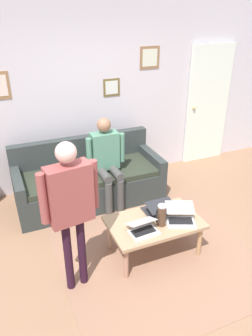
{
  "coord_description": "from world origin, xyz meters",
  "views": [
    {
      "loc": [
        1.37,
        2.51,
        2.64
      ],
      "look_at": [
        -0.04,
        -0.83,
        0.8
      ],
      "focal_mm": 35.02,
      "sensor_mm": 36.0,
      "label": 1
    }
  ],
  "objects_px": {
    "couch": "(89,181)",
    "person_seated": "(107,158)",
    "french_press": "(162,215)",
    "laptop_left": "(158,208)",
    "coffee_table": "(154,224)",
    "laptop_right": "(180,217)",
    "person_standing": "(70,201)",
    "interior_door": "(208,105)",
    "laptop_center": "(143,229)"
  },
  "relations": [
    {
      "from": "person_seated",
      "to": "laptop_left",
      "type": "bearing_deg",
      "value": 103.91
    },
    {
      "from": "coffee_table",
      "to": "laptop_center",
      "type": "relative_size",
      "value": 3.24
    },
    {
      "from": "laptop_left",
      "to": "laptop_right",
      "type": "bearing_deg",
      "value": 120.75
    },
    {
      "from": "french_press",
      "to": "person_seated",
      "type": "bearing_deg",
      "value": -82.34
    },
    {
      "from": "interior_door",
      "to": "person_seated",
      "type": "distance_m",
      "value": 2.33
    },
    {
      "from": "laptop_right",
      "to": "laptop_center",
      "type": "bearing_deg",
      "value": 2.85
    },
    {
      "from": "interior_door",
      "to": "person_seated",
      "type": "bearing_deg",
      "value": 19.75
    },
    {
      "from": "interior_door",
      "to": "laptop_right",
      "type": "distance_m",
      "value": 2.77
    },
    {
      "from": "interior_door",
      "to": "person_seated",
      "type": "height_order",
      "value": "interior_door"
    },
    {
      "from": "coffee_table",
      "to": "person_standing",
      "type": "distance_m",
      "value": 1.16
    },
    {
      "from": "laptop_left",
      "to": "person_standing",
      "type": "relative_size",
      "value": 0.2
    },
    {
      "from": "coffee_table",
      "to": "person_seated",
      "type": "distance_m",
      "value": 1.24
    },
    {
      "from": "coffee_table",
      "to": "person_seated",
      "type": "relative_size",
      "value": 0.82
    },
    {
      "from": "laptop_left",
      "to": "person_standing",
      "type": "xyz_separation_m",
      "value": [
        1.08,
        0.29,
        0.54
      ]
    },
    {
      "from": "laptop_left",
      "to": "laptop_center",
      "type": "relative_size",
      "value": 1.01
    },
    {
      "from": "laptop_center",
      "to": "person_standing",
      "type": "distance_m",
      "value": 0.93
    },
    {
      "from": "coffee_table",
      "to": "person_seated",
      "type": "bearing_deg",
      "value": -83.56
    },
    {
      "from": "laptop_center",
      "to": "interior_door",
      "type": "bearing_deg",
      "value": -137.0
    },
    {
      "from": "coffee_table",
      "to": "person_seated",
      "type": "xyz_separation_m",
      "value": [
        0.13,
        -1.19,
        0.34
      ]
    },
    {
      "from": "laptop_right",
      "to": "french_press",
      "type": "relative_size",
      "value": 1.59
    },
    {
      "from": "laptop_right",
      "to": "person_seated",
      "type": "relative_size",
      "value": 0.35
    },
    {
      "from": "couch",
      "to": "person_seated",
      "type": "distance_m",
      "value": 0.52
    },
    {
      "from": "person_standing",
      "to": "laptop_center",
      "type": "bearing_deg",
      "value": -178.67
    },
    {
      "from": "interior_door",
      "to": "laptop_center",
      "type": "relative_size",
      "value": 6.35
    },
    {
      "from": "person_seated",
      "to": "person_standing",
      "type": "bearing_deg",
      "value": 58.17
    },
    {
      "from": "laptop_center",
      "to": "french_press",
      "type": "relative_size",
      "value": 1.15
    },
    {
      "from": "laptop_right",
      "to": "person_seated",
      "type": "bearing_deg",
      "value": -72.52
    },
    {
      "from": "couch",
      "to": "french_press",
      "type": "distance_m",
      "value": 1.57
    },
    {
      "from": "person_seated",
      "to": "laptop_center",
      "type": "bearing_deg",
      "value": 86.98
    },
    {
      "from": "laptop_left",
      "to": "person_standing",
      "type": "height_order",
      "value": "person_standing"
    },
    {
      "from": "coffee_table",
      "to": "laptop_right",
      "type": "relative_size",
      "value": 2.34
    },
    {
      "from": "interior_door",
      "to": "laptop_right",
      "type": "xyz_separation_m",
      "value": [
        1.77,
        2.07,
        -0.54
      ]
    },
    {
      "from": "laptop_right",
      "to": "person_standing",
      "type": "height_order",
      "value": "person_standing"
    },
    {
      "from": "coffee_table",
      "to": "person_standing",
      "type": "height_order",
      "value": "person_standing"
    },
    {
      "from": "laptop_center",
      "to": "french_press",
      "type": "bearing_deg",
      "value": -171.65
    },
    {
      "from": "french_press",
      "to": "person_standing",
      "type": "height_order",
      "value": "person_standing"
    },
    {
      "from": "laptop_left",
      "to": "laptop_right",
      "type": "height_order",
      "value": "laptop_left"
    },
    {
      "from": "laptop_left",
      "to": "coffee_table",
      "type": "bearing_deg",
      "value": 50.39
    },
    {
      "from": "french_press",
      "to": "laptop_left",
      "type": "bearing_deg",
      "value": -109.75
    },
    {
      "from": "coffee_table",
      "to": "laptop_left",
      "type": "xyz_separation_m",
      "value": [
        -0.12,
        -0.15,
        0.09
      ]
    },
    {
      "from": "laptop_center",
      "to": "laptop_right",
      "type": "xyz_separation_m",
      "value": [
        -0.47,
        -0.02,
        0.0
      ]
    },
    {
      "from": "french_press",
      "to": "person_seated",
      "type": "xyz_separation_m",
      "value": [
        0.17,
        -1.28,
        0.16
      ]
    },
    {
      "from": "coffee_table",
      "to": "person_standing",
      "type": "xyz_separation_m",
      "value": [
        0.96,
        0.14,
        0.64
      ]
    },
    {
      "from": "interior_door",
      "to": "french_press",
      "type": "relative_size",
      "value": 7.28
    },
    {
      "from": "couch",
      "to": "person_seated",
      "type": "bearing_deg",
      "value": 133.42
    },
    {
      "from": "laptop_center",
      "to": "french_press",
      "type": "xyz_separation_m",
      "value": [
        -0.24,
        -0.04,
        0.09
      ]
    },
    {
      "from": "couch",
      "to": "person_standing",
      "type": "xyz_separation_m",
      "value": [
        0.61,
        1.55,
        0.72
      ]
    },
    {
      "from": "couch",
      "to": "laptop_right",
      "type": "height_order",
      "value": "couch"
    },
    {
      "from": "coffee_table",
      "to": "laptop_left",
      "type": "distance_m",
      "value": 0.21
    },
    {
      "from": "interior_door",
      "to": "french_press",
      "type": "xyz_separation_m",
      "value": [
        2.0,
        2.06,
        -0.46
      ]
    }
  ]
}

